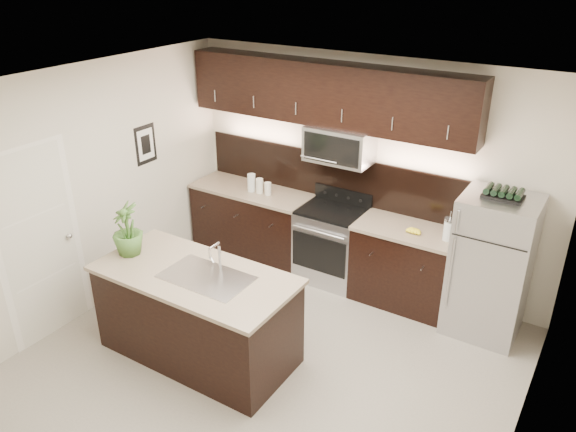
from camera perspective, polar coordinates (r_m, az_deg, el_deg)
The scene contains 12 objects.
ground at distance 5.77m, azimuth -1.63°, elevation -14.41°, with size 4.50×4.50×0.00m, color gray.
room_walls at distance 4.90m, azimuth -3.20°, elevation 1.27°, with size 4.52×4.02×2.71m.
counter_run at distance 6.92m, azimuth 2.91°, elevation -2.46°, with size 3.51×0.65×0.94m.
upper_fixtures at distance 6.43m, azimuth 4.10°, elevation 11.31°, with size 3.49×0.40×1.66m.
island at distance 5.64m, azimuth -9.18°, elevation -9.81°, with size 1.96×0.96×0.94m.
sink_faucet at distance 5.30m, azimuth -8.23°, elevation -5.99°, with size 0.84×0.50×0.28m.
refrigerator at distance 6.12m, azimuth 19.89°, elevation -4.85°, with size 0.74×0.67×1.53m, color #B2B2B7.
wine_rack at distance 5.78m, azimuth 21.05°, elevation 2.14°, with size 0.38×0.23×0.09m.
plant at distance 5.74m, azimuth -16.02°, elevation -1.30°, with size 0.30×0.30×0.54m, color #3C6628.
canisters at distance 7.04m, azimuth -3.11°, elevation 3.17°, with size 0.34×0.10×0.22m.
french_press at distance 6.08m, azimuth 16.00°, elevation -1.34°, with size 0.11×0.11×0.32m.
bananas at distance 6.20m, azimuth 12.30°, elevation -1.36°, with size 0.17×0.13×0.05m, color yellow.
Camera 1 is at (2.49, -3.68, 3.68)m, focal length 35.00 mm.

